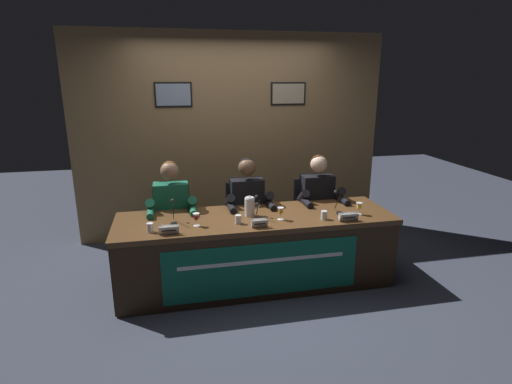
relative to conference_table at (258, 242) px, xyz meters
The scene contains 22 objects.
ground_plane 0.50m from the conference_table, 89.65° to the left, with size 12.00×12.00×0.00m, color #383D4C.
wall_back_panelled 1.77m from the conference_table, 89.98° to the left, with size 3.95×0.14×2.60m.
conference_table is the anchor object (origin of this frame).
chair_left 1.08m from the conference_table, 139.21° to the left, with size 0.44×0.45×0.89m.
panelist_left 0.99m from the conference_table, 148.23° to the left, with size 0.51×0.48×1.22m.
nameplate_left 0.92m from the conference_table, 166.87° to the right, with size 0.18×0.06×0.08m.
juice_glass_left 0.68m from the conference_table, behind, with size 0.06×0.06×0.12m.
water_cup_left 1.06m from the conference_table, behind, with size 0.06×0.06×0.08m.
microphone_left 0.86m from the conference_table, behind, with size 0.06×0.17×0.22m.
chair_center 0.71m from the conference_table, 89.95° to the left, with size 0.44×0.45×0.89m.
panelist_center 0.55m from the conference_table, 89.92° to the left, with size 0.51×0.48×1.22m.
nameplate_center 0.34m from the conference_table, 99.27° to the right, with size 0.15×0.06×0.08m.
juice_glass_center 0.38m from the conference_table, 11.97° to the right, with size 0.06×0.06×0.12m.
water_cup_center 0.35m from the conference_table, 162.53° to the right, with size 0.06×0.06×0.08m.
microphone_center 0.31m from the conference_table, 76.94° to the left, with size 0.06×0.17×0.22m.
chair_right 1.08m from the conference_table, 40.74° to the left, with size 0.44×0.45×0.89m.
panelist_right 0.99m from the conference_table, 31.73° to the left, with size 0.51×0.48×1.22m.
nameplate_right 0.91m from the conference_table, 14.28° to the right, with size 0.19×0.06×0.08m.
juice_glass_right 1.07m from the conference_table, ahead, with size 0.06×0.06×0.12m.
water_cup_right 0.69m from the conference_table, 10.98° to the right, with size 0.06×0.06×0.08m.
microphone_right 0.89m from the conference_table, ahead, with size 0.06×0.17×0.22m.
water_pitcher_central 0.36m from the conference_table, 112.67° to the left, with size 0.15×0.10×0.21m.
Camera 1 is at (-0.80, -3.73, 2.07)m, focal length 28.43 mm.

